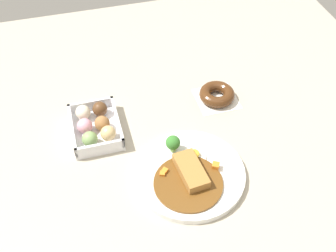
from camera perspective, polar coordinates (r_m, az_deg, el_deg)
name	(u,v)px	position (r m, az deg, el deg)	size (l,w,h in m)	color
ground_plane	(165,161)	(1.10, -0.47, -4.83)	(1.60, 1.60, 0.00)	#B2A893
curry_plate	(189,173)	(1.06, 2.88, -6.45)	(0.29, 0.29, 0.07)	white
donut_box	(95,126)	(1.17, -9.95, -0.01)	(0.18, 0.13, 0.05)	white
chocolate_ring_donut	(217,95)	(1.26, 6.73, 4.31)	(0.12, 0.12, 0.04)	white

